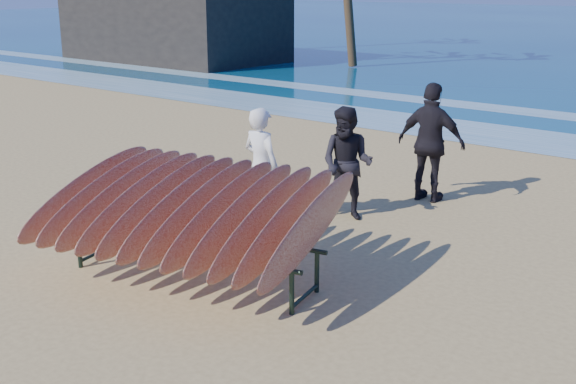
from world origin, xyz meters
name	(u,v)px	position (x,y,z in m)	size (l,w,h in m)	color
ground	(246,283)	(0.00, 0.00, 0.00)	(120.00, 120.00, 0.00)	tan
foam_near	(549,142)	(0.00, 10.00, 0.01)	(160.00, 160.00, 0.00)	white
surfboard_rack	(191,209)	(-0.57, -0.30, 0.89)	(3.64, 3.17, 1.44)	black
person_white	(261,166)	(-1.32, 1.81, 0.86)	(0.63, 0.41, 1.73)	white
person_dark_a	(347,163)	(-0.49, 2.80, 0.85)	(0.82, 0.64, 1.69)	black
person_dark_b	(431,143)	(0.04, 4.39, 0.96)	(1.13, 0.47, 1.93)	black
building	(173,11)	(-19.53, 16.68, 2.14)	(9.62, 5.34, 4.27)	#2D2823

